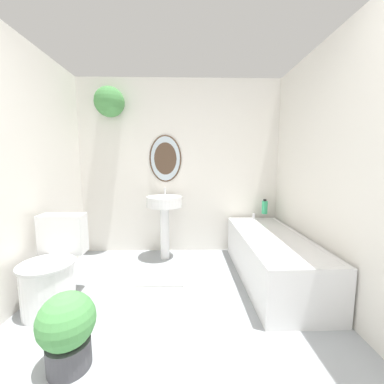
# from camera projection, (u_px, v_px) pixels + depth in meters

# --- Properties ---
(wall_back) EXTENTS (2.87, 0.38, 2.40)m
(wall_back) POSITION_uv_depth(u_px,v_px,m) (171.00, 160.00, 3.28)
(wall_back) COLOR silver
(wall_back) RESTS_ON ground_plane
(wall_right) EXTENTS (0.06, 2.91, 2.40)m
(wall_right) POSITION_uv_depth(u_px,v_px,m) (346.00, 172.00, 1.93)
(wall_right) COLOR silver
(wall_right) RESTS_ON ground_plane
(toilet) EXTENTS (0.44, 0.60, 0.79)m
(toilet) POSITION_uv_depth(u_px,v_px,m) (52.00, 272.00, 2.07)
(toilet) COLOR white
(toilet) RESTS_ON ground_plane
(pedestal_sink) EXTENTS (0.46, 0.46, 0.93)m
(pedestal_sink) POSITION_uv_depth(u_px,v_px,m) (164.00, 210.00, 3.08)
(pedestal_sink) COLOR white
(pedestal_sink) RESTS_ON ground_plane
(bathtub) EXTENTS (0.67, 1.64, 0.57)m
(bathtub) POSITION_uv_depth(u_px,v_px,m) (272.00, 256.00, 2.57)
(bathtub) COLOR silver
(bathtub) RESTS_ON ground_plane
(shampoo_bottle) EXTENTS (0.08, 0.08, 0.20)m
(shampoo_bottle) POSITION_uv_depth(u_px,v_px,m) (265.00, 207.00, 3.23)
(shampoo_bottle) COLOR #38B275
(shampoo_bottle) RESTS_ON bathtub
(potted_plant) EXTENTS (0.34, 0.34, 0.49)m
(potted_plant) POSITION_uv_depth(u_px,v_px,m) (67.00, 328.00, 1.44)
(potted_plant) COLOR #47474C
(potted_plant) RESTS_ON ground_plane
(bath_mat) EXTENTS (0.51, 0.39, 0.02)m
(bath_mat) POSITION_uv_depth(u_px,v_px,m) (161.00, 277.00, 2.60)
(bath_mat) COLOR silver
(bath_mat) RESTS_ON ground_plane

